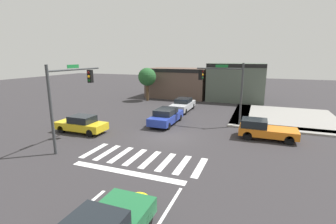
{
  "coord_description": "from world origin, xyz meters",
  "views": [
    {
      "loc": [
        6.43,
        -16.98,
        6.11
      ],
      "look_at": [
        -0.26,
        0.61,
        1.83
      ],
      "focal_mm": 25.86,
      "sensor_mm": 36.0,
      "label": 1
    }
  ],
  "objects_px": {
    "car_yellow": "(82,124)",
    "car_orange": "(264,129)",
    "traffic_signal_southwest": "(70,90)",
    "car_silver": "(183,105)",
    "traffic_signal_northeast": "(223,83)",
    "roadside_tree": "(147,77)",
    "car_blue": "(166,116)"
  },
  "relations": [
    {
      "from": "car_yellow",
      "to": "car_silver",
      "type": "relative_size",
      "value": 0.9
    },
    {
      "from": "traffic_signal_southwest",
      "to": "car_blue",
      "type": "relative_size",
      "value": 1.2
    },
    {
      "from": "traffic_signal_southwest",
      "to": "roadside_tree",
      "type": "distance_m",
      "value": 18.33
    },
    {
      "from": "traffic_signal_northeast",
      "to": "roadside_tree",
      "type": "distance_m",
      "value": 14.9
    },
    {
      "from": "car_yellow",
      "to": "car_orange",
      "type": "distance_m",
      "value": 14.57
    },
    {
      "from": "traffic_signal_northeast",
      "to": "car_silver",
      "type": "distance_m",
      "value": 7.32
    },
    {
      "from": "roadside_tree",
      "to": "car_silver",
      "type": "bearing_deg",
      "value": -34.91
    },
    {
      "from": "car_blue",
      "to": "car_silver",
      "type": "xyz_separation_m",
      "value": [
        -0.23,
        5.91,
        -0.01
      ]
    },
    {
      "from": "traffic_signal_southwest",
      "to": "car_silver",
      "type": "xyz_separation_m",
      "value": [
        3.85,
        13.36,
        -3.21
      ]
    },
    {
      "from": "traffic_signal_southwest",
      "to": "car_yellow",
      "type": "distance_m",
      "value": 4.4
    },
    {
      "from": "traffic_signal_northeast",
      "to": "car_silver",
      "type": "height_order",
      "value": "traffic_signal_northeast"
    },
    {
      "from": "car_orange",
      "to": "roadside_tree",
      "type": "relative_size",
      "value": 0.9
    },
    {
      "from": "traffic_signal_southwest",
      "to": "car_orange",
      "type": "bearing_deg",
      "value": -63.57
    },
    {
      "from": "car_yellow",
      "to": "car_silver",
      "type": "xyz_separation_m",
      "value": [
        5.37,
        10.8,
        0.03
      ]
    },
    {
      "from": "car_silver",
      "to": "roadside_tree",
      "type": "height_order",
      "value": "roadside_tree"
    },
    {
      "from": "car_yellow",
      "to": "car_blue",
      "type": "bearing_deg",
      "value": -138.89
    },
    {
      "from": "car_yellow",
      "to": "traffic_signal_southwest",
      "type": "bearing_deg",
      "value": 120.83
    },
    {
      "from": "traffic_signal_northeast",
      "to": "traffic_signal_southwest",
      "type": "xyz_separation_m",
      "value": [
        -8.94,
        -9.09,
        0.13
      ]
    },
    {
      "from": "traffic_signal_southwest",
      "to": "car_silver",
      "type": "relative_size",
      "value": 1.21
    },
    {
      "from": "traffic_signal_southwest",
      "to": "car_yellow",
      "type": "bearing_deg",
      "value": 30.83
    },
    {
      "from": "traffic_signal_northeast",
      "to": "car_yellow",
      "type": "distance_m",
      "value": 12.73
    },
    {
      "from": "traffic_signal_northeast",
      "to": "car_orange",
      "type": "relative_size",
      "value": 1.34
    },
    {
      "from": "car_blue",
      "to": "roadside_tree",
      "type": "distance_m",
      "value": 13.01
    },
    {
      "from": "traffic_signal_northeast",
      "to": "traffic_signal_southwest",
      "type": "bearing_deg",
      "value": 45.49
    },
    {
      "from": "traffic_signal_northeast",
      "to": "car_yellow",
      "type": "height_order",
      "value": "traffic_signal_northeast"
    },
    {
      "from": "car_blue",
      "to": "traffic_signal_northeast",
      "type": "bearing_deg",
      "value": 108.74
    },
    {
      "from": "car_yellow",
      "to": "car_orange",
      "type": "xyz_separation_m",
      "value": [
        14.1,
        3.69,
        0.02
      ]
    },
    {
      "from": "car_yellow",
      "to": "car_orange",
      "type": "height_order",
      "value": "car_orange"
    },
    {
      "from": "car_orange",
      "to": "roadside_tree",
      "type": "xyz_separation_m",
      "value": [
        -15.5,
        11.84,
        2.63
      ]
    },
    {
      "from": "car_orange",
      "to": "car_blue",
      "type": "bearing_deg",
      "value": 171.98
    },
    {
      "from": "car_orange",
      "to": "car_silver",
      "type": "bearing_deg",
      "value": 140.82
    },
    {
      "from": "car_silver",
      "to": "car_orange",
      "type": "height_order",
      "value": "car_silver"
    }
  ]
}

